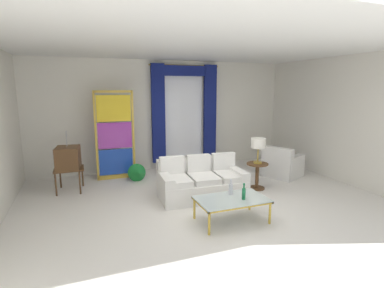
% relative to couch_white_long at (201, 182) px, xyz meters
% --- Properties ---
extents(ground_plane, '(16.00, 16.00, 0.00)m').
position_rel_couch_white_long_xyz_m(ground_plane, '(-0.05, -0.47, -0.30)').
color(ground_plane, white).
extents(wall_rear, '(8.00, 0.12, 3.00)m').
position_rel_couch_white_long_xyz_m(wall_rear, '(-0.05, 2.59, 1.20)').
color(wall_rear, white).
rests_on(wall_rear, ground).
extents(wall_right, '(0.12, 7.00, 3.00)m').
position_rel_couch_white_long_xyz_m(wall_right, '(3.61, 0.13, 1.20)').
color(wall_right, white).
rests_on(wall_right, ground).
extents(ceiling_slab, '(8.00, 7.60, 0.04)m').
position_rel_couch_white_long_xyz_m(ceiling_slab, '(-0.05, 0.33, 2.72)').
color(ceiling_slab, white).
extents(curtained_window, '(2.00, 0.17, 2.70)m').
position_rel_couch_white_long_xyz_m(curtained_window, '(0.49, 2.42, 1.44)').
color(curtained_window, white).
rests_on(curtained_window, ground).
extents(couch_white_long, '(1.80, 1.01, 0.86)m').
position_rel_couch_white_long_xyz_m(couch_white_long, '(0.00, 0.00, 0.00)').
color(couch_white_long, white).
rests_on(couch_white_long, ground).
extents(coffee_table, '(1.19, 0.72, 0.41)m').
position_rel_couch_white_long_xyz_m(coffee_table, '(0.03, -1.31, 0.07)').
color(coffee_table, silver).
rests_on(coffee_table, ground).
extents(bottle_blue_decanter, '(0.06, 0.06, 0.28)m').
position_rel_couch_white_long_xyz_m(bottle_blue_decanter, '(0.19, -1.41, 0.22)').
color(bottle_blue_decanter, '#196B3D').
rests_on(bottle_blue_decanter, coffee_table).
extents(bottle_crystal_tall, '(0.07, 0.07, 0.29)m').
position_rel_couch_white_long_xyz_m(bottle_crystal_tall, '(0.09, -1.13, 0.22)').
color(bottle_crystal_tall, silver).
rests_on(bottle_crystal_tall, coffee_table).
extents(vintage_tv, '(0.62, 0.65, 1.35)m').
position_rel_couch_white_long_xyz_m(vintage_tv, '(-2.59, 1.34, 0.42)').
color(vintage_tv, brown).
rests_on(vintage_tv, ground).
extents(armchair_white, '(1.08, 1.07, 0.80)m').
position_rel_couch_white_long_xyz_m(armchair_white, '(2.48, 0.59, -0.02)').
color(armchair_white, white).
rests_on(armchair_white, ground).
extents(stained_glass_divider, '(0.95, 0.05, 2.20)m').
position_rel_couch_white_long_xyz_m(stained_glass_divider, '(-1.51, 1.92, 0.75)').
color(stained_glass_divider, gold).
rests_on(stained_glass_divider, ground).
extents(peacock_figurine, '(0.44, 0.60, 0.50)m').
position_rel_couch_white_long_xyz_m(peacock_figurine, '(-1.07, 1.45, -0.08)').
color(peacock_figurine, beige).
rests_on(peacock_figurine, ground).
extents(round_side_table, '(0.48, 0.48, 0.59)m').
position_rel_couch_white_long_xyz_m(round_side_table, '(1.37, -0.00, 0.05)').
color(round_side_table, brown).
rests_on(round_side_table, ground).
extents(table_lamp_brass, '(0.32, 0.32, 0.57)m').
position_rel_couch_white_long_xyz_m(table_lamp_brass, '(1.37, -0.00, 0.72)').
color(table_lamp_brass, '#B29338').
rests_on(table_lamp_brass, round_side_table).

